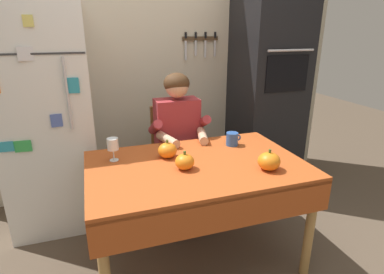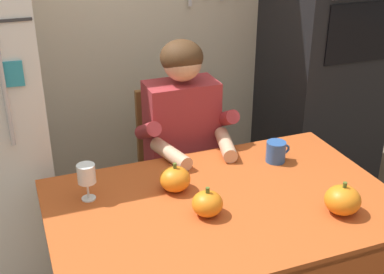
{
  "view_description": "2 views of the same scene",
  "coord_description": "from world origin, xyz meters",
  "px_view_note": "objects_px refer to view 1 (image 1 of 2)",
  "views": [
    {
      "loc": [
        -0.62,
        -1.66,
        1.57
      ],
      "look_at": [
        0.01,
        0.23,
        0.88
      ],
      "focal_mm": 29.01,
      "sensor_mm": 36.0,
      "label": 1
    },
    {
      "loc": [
        -0.74,
        -1.48,
        1.85
      ],
      "look_at": [
        -0.08,
        0.26,
        0.97
      ],
      "focal_mm": 47.42,
      "sensor_mm": 36.0,
      "label": 2
    }
  ],
  "objects_px": {
    "chair_behind_person": "(174,153)",
    "pumpkin_small": "(167,150)",
    "coffee_mug": "(232,139)",
    "wine_glass": "(113,145)",
    "pumpkin_medium": "(185,162)",
    "dining_table": "(198,176)",
    "wall_oven": "(267,85)",
    "seated_person": "(179,135)",
    "refrigerator": "(48,118)",
    "pumpkin_large": "(269,161)"
  },
  "relations": [
    {
      "from": "chair_behind_person",
      "to": "wall_oven",
      "type": "bearing_deg",
      "value": 7.42
    },
    {
      "from": "refrigerator",
      "to": "dining_table",
      "type": "distance_m",
      "value": 1.32
    },
    {
      "from": "wall_oven",
      "to": "pumpkin_small",
      "type": "xyz_separation_m",
      "value": [
        -1.21,
        -0.74,
        -0.26
      ]
    },
    {
      "from": "wall_oven",
      "to": "pumpkin_medium",
      "type": "bearing_deg",
      "value": -140.12
    },
    {
      "from": "refrigerator",
      "to": "seated_person",
      "type": "height_order",
      "value": "refrigerator"
    },
    {
      "from": "refrigerator",
      "to": "coffee_mug",
      "type": "xyz_separation_m",
      "value": [
        1.32,
        -0.63,
        -0.11
      ]
    },
    {
      "from": "seated_person",
      "to": "pumpkin_medium",
      "type": "height_order",
      "value": "seated_person"
    },
    {
      "from": "refrigerator",
      "to": "wall_oven",
      "type": "height_order",
      "value": "wall_oven"
    },
    {
      "from": "refrigerator",
      "to": "pumpkin_large",
      "type": "relative_size",
      "value": 12.82
    },
    {
      "from": "dining_table",
      "to": "pumpkin_large",
      "type": "xyz_separation_m",
      "value": [
        0.39,
        -0.21,
        0.14
      ]
    },
    {
      "from": "wine_glass",
      "to": "seated_person",
      "type": "bearing_deg",
      "value": 33.18
    },
    {
      "from": "dining_table",
      "to": "chair_behind_person",
      "type": "bearing_deg",
      "value": 86.29
    },
    {
      "from": "dining_table",
      "to": "pumpkin_large",
      "type": "relative_size",
      "value": 9.97
    },
    {
      "from": "dining_table",
      "to": "wine_glass",
      "type": "xyz_separation_m",
      "value": [
        -0.51,
        0.24,
        0.2
      ]
    },
    {
      "from": "wall_oven",
      "to": "coffee_mug",
      "type": "bearing_deg",
      "value": -135.7
    },
    {
      "from": "dining_table",
      "to": "coffee_mug",
      "type": "bearing_deg",
      "value": 34.88
    },
    {
      "from": "pumpkin_medium",
      "to": "pumpkin_large",
      "type": "bearing_deg",
      "value": -19.25
    },
    {
      "from": "wall_oven",
      "to": "seated_person",
      "type": "height_order",
      "value": "wall_oven"
    },
    {
      "from": "wall_oven",
      "to": "wine_glass",
      "type": "distance_m",
      "value": 1.71
    },
    {
      "from": "chair_behind_person",
      "to": "seated_person",
      "type": "xyz_separation_m",
      "value": [
        -0.0,
        -0.19,
        0.23
      ]
    },
    {
      "from": "pumpkin_large",
      "to": "chair_behind_person",
      "type": "bearing_deg",
      "value": 108.87
    },
    {
      "from": "refrigerator",
      "to": "wall_oven",
      "type": "bearing_deg",
      "value": 1.14
    },
    {
      "from": "refrigerator",
      "to": "wine_glass",
      "type": "distance_m",
      "value": 0.78
    },
    {
      "from": "dining_table",
      "to": "wine_glass",
      "type": "distance_m",
      "value": 0.59
    },
    {
      "from": "dining_table",
      "to": "pumpkin_small",
      "type": "relative_size",
      "value": 10.78
    },
    {
      "from": "refrigerator",
      "to": "dining_table",
      "type": "height_order",
      "value": "refrigerator"
    },
    {
      "from": "seated_person",
      "to": "pumpkin_medium",
      "type": "xyz_separation_m",
      "value": [
        -0.15,
        -0.64,
        0.05
      ]
    },
    {
      "from": "pumpkin_large",
      "to": "pumpkin_small",
      "type": "bearing_deg",
      "value": 144.72
    },
    {
      "from": "seated_person",
      "to": "pumpkin_small",
      "type": "distance_m",
      "value": 0.48
    },
    {
      "from": "chair_behind_person",
      "to": "coffee_mug",
      "type": "height_order",
      "value": "chair_behind_person"
    },
    {
      "from": "pumpkin_small",
      "to": "pumpkin_medium",
      "type": "bearing_deg",
      "value": -75.46
    },
    {
      "from": "wall_oven",
      "to": "pumpkin_medium",
      "type": "distance_m",
      "value": 1.52
    },
    {
      "from": "pumpkin_medium",
      "to": "dining_table",
      "type": "bearing_deg",
      "value": 20.87
    },
    {
      "from": "wine_glass",
      "to": "wall_oven",
      "type": "bearing_deg",
      "value": 23.73
    },
    {
      "from": "chair_behind_person",
      "to": "pumpkin_small",
      "type": "relative_size",
      "value": 7.16
    },
    {
      "from": "seated_person",
      "to": "dining_table",
      "type": "bearing_deg",
      "value": -94.86
    },
    {
      "from": "pumpkin_large",
      "to": "dining_table",
      "type": "bearing_deg",
      "value": 151.9
    },
    {
      "from": "chair_behind_person",
      "to": "pumpkin_small",
      "type": "height_order",
      "value": "chair_behind_person"
    },
    {
      "from": "wall_oven",
      "to": "wine_glass",
      "type": "height_order",
      "value": "wall_oven"
    },
    {
      "from": "wall_oven",
      "to": "refrigerator",
      "type": "bearing_deg",
      "value": -178.86
    },
    {
      "from": "wall_oven",
      "to": "pumpkin_small",
      "type": "distance_m",
      "value": 1.44
    },
    {
      "from": "coffee_mug",
      "to": "pumpkin_medium",
      "type": "relative_size",
      "value": 0.97
    },
    {
      "from": "seated_person",
      "to": "coffee_mug",
      "type": "height_order",
      "value": "seated_person"
    },
    {
      "from": "dining_table",
      "to": "wine_glass",
      "type": "relative_size",
      "value": 8.91
    },
    {
      "from": "coffee_mug",
      "to": "wine_glass",
      "type": "height_order",
      "value": "wine_glass"
    },
    {
      "from": "chair_behind_person",
      "to": "pumpkin_medium",
      "type": "xyz_separation_m",
      "value": [
        -0.15,
        -0.83,
        0.28
      ]
    },
    {
      "from": "dining_table",
      "to": "pumpkin_large",
      "type": "distance_m",
      "value": 0.47
    },
    {
      "from": "wall_oven",
      "to": "wine_glass",
      "type": "xyz_separation_m",
      "value": [
        -1.56,
        -0.68,
        -0.2
      ]
    },
    {
      "from": "wall_oven",
      "to": "coffee_mug",
      "type": "height_order",
      "value": "wall_oven"
    },
    {
      "from": "pumpkin_medium",
      "to": "pumpkin_small",
      "type": "bearing_deg",
      "value": 104.54
    }
  ]
}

